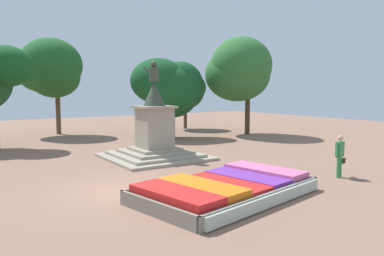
% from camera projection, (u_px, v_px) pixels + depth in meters
% --- Properties ---
extents(ground_plane, '(72.77, 72.77, 0.00)m').
position_uv_depth(ground_plane, '(121.00, 191.00, 13.58)').
color(ground_plane, '#8C6651').
extents(flower_planter, '(6.77, 4.73, 0.67)m').
position_uv_depth(flower_planter, '(226.00, 188.00, 12.78)').
color(flower_planter, '#38281C').
rests_on(flower_planter, ground_plane).
extents(statue_monument, '(4.98, 4.98, 5.15)m').
position_uv_depth(statue_monument, '(155.00, 136.00, 19.97)').
color(statue_monument, '#9E9480').
rests_on(statue_monument, ground_plane).
extents(pedestrian_with_handbag, '(0.73, 0.28, 1.77)m').
position_uv_depth(pedestrian_with_handbag, '(340.00, 154.00, 15.57)').
color(pedestrian_with_handbag, '#338C4C').
rests_on(pedestrian_with_handbag, ground_plane).
extents(park_tree_far_left, '(5.23, 5.57, 7.79)m').
position_uv_depth(park_tree_far_left, '(240.00, 68.00, 29.91)').
color(park_tree_far_left, '#4C3823').
rests_on(park_tree_far_left, ground_plane).
extents(park_tree_behind_statue, '(5.44, 4.73, 6.00)m').
position_uv_depth(park_tree_behind_statue, '(169.00, 86.00, 28.14)').
color(park_tree_behind_statue, '#4C3823').
rests_on(park_tree_behind_statue, ground_plane).
extents(park_tree_street_side, '(5.09, 4.91, 7.69)m').
position_uv_depth(park_tree_street_side, '(50.00, 69.00, 29.50)').
color(park_tree_street_side, brown).
rests_on(park_tree_street_side, ground_plane).
extents(park_tree_mid_canopy, '(4.05, 3.46, 5.45)m').
position_uv_depth(park_tree_mid_canopy, '(185.00, 88.00, 34.29)').
color(park_tree_mid_canopy, brown).
rests_on(park_tree_mid_canopy, ground_plane).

